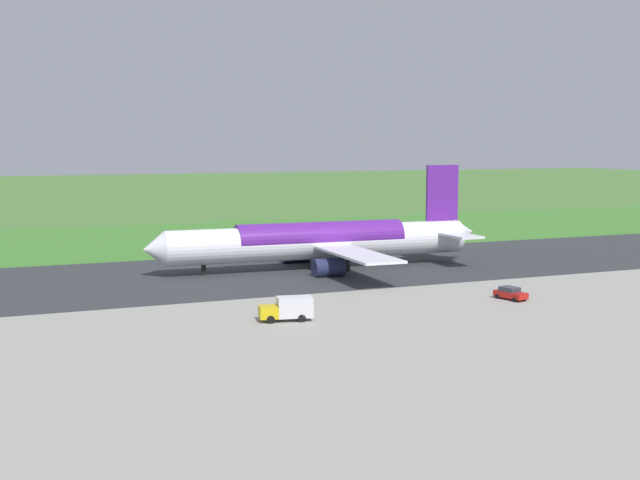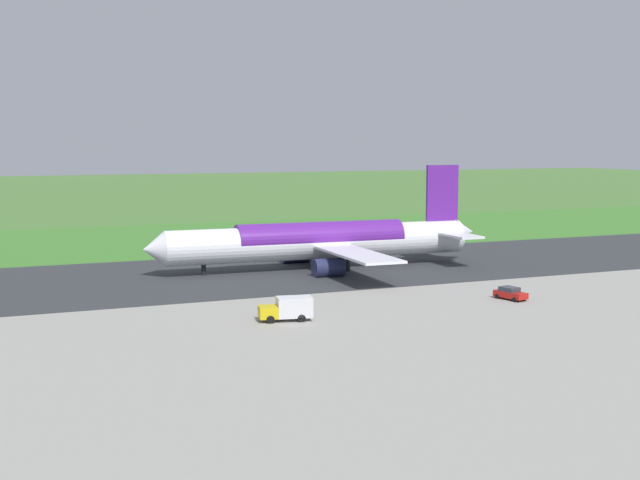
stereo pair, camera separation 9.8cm
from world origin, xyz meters
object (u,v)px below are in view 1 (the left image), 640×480
at_px(service_car_followme, 510,293).
at_px(airliner_main, 322,241).
at_px(traffic_cone_orange, 275,240).
at_px(service_truck_baggage, 288,308).
at_px(no_stopping_sign, 277,230).

bearing_deg(service_car_followme, airliner_main, -70.52).
height_order(airliner_main, traffic_cone_orange, airliner_main).
relative_size(service_truck_baggage, no_stopping_sign, 2.44).
height_order(airliner_main, no_stopping_sign, airliner_main).
bearing_deg(airliner_main, traffic_cone_orange, -98.05).
relative_size(no_stopping_sign, traffic_cone_orange, 4.55).
distance_m(service_car_followme, no_stopping_sign, 76.16).
bearing_deg(airliner_main, service_truck_baggage, 61.47).
xyz_separation_m(service_truck_baggage, traffic_cone_orange, (-23.30, -69.47, -1.13)).
relative_size(service_car_followme, traffic_cone_orange, 8.17).
bearing_deg(service_truck_baggage, traffic_cone_orange, -108.54).
xyz_separation_m(airliner_main, service_car_followme, (-11.53, 32.60, -3.51)).
distance_m(airliner_main, traffic_cone_orange, 36.56).
height_order(no_stopping_sign, traffic_cone_orange, no_stopping_sign).
relative_size(airliner_main, traffic_cone_orange, 98.34).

